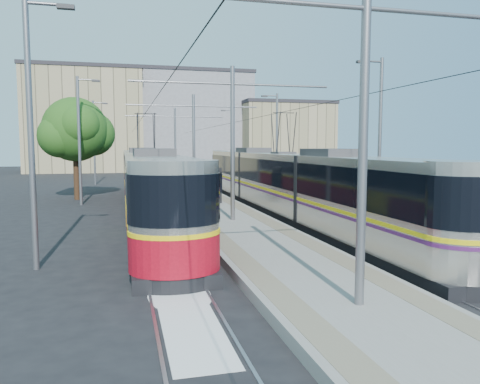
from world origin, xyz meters
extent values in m
plane|color=black|center=(0.00, 0.00, 0.00)|extent=(160.00, 160.00, 0.00)
cube|color=gray|center=(0.00, 17.00, 0.15)|extent=(4.00, 50.00, 0.30)
cube|color=gray|center=(-1.45, 17.00, 0.30)|extent=(0.70, 50.00, 0.01)
cube|color=gray|center=(1.45, 17.00, 0.30)|extent=(0.70, 50.00, 0.01)
cube|color=gray|center=(-4.32, 17.00, 0.01)|extent=(0.07, 70.00, 0.03)
cube|color=gray|center=(-2.88, 17.00, 0.01)|extent=(0.07, 70.00, 0.03)
cube|color=gray|center=(2.88, 17.00, 0.01)|extent=(0.07, 70.00, 0.03)
cube|color=gray|center=(4.32, 17.00, 0.01)|extent=(0.07, 70.00, 0.03)
cube|color=silver|center=(-3.60, -3.00, 0.01)|extent=(1.20, 5.00, 0.01)
cube|color=black|center=(-3.60, 13.80, 0.20)|extent=(2.30, 30.32, 0.40)
cube|color=#B0ABA1|center=(-3.60, 13.80, 1.85)|extent=(2.40, 28.72, 2.90)
cube|color=black|center=(-3.60, 13.80, 2.35)|extent=(2.43, 28.72, 1.30)
cube|color=yellow|center=(-3.60, 13.80, 1.45)|extent=(2.43, 28.72, 0.12)
cube|color=#A10919|center=(-3.60, 13.80, 0.95)|extent=(2.42, 28.72, 1.10)
cube|color=#2D2D30|center=(-3.60, 13.80, 3.45)|extent=(1.68, 3.00, 0.30)
cube|color=black|center=(3.60, 11.27, 0.20)|extent=(2.30, 30.04, 0.40)
cube|color=beige|center=(3.60, 11.27, 1.85)|extent=(2.40, 28.44, 2.90)
cube|color=black|center=(3.60, 11.27, 2.35)|extent=(2.43, 28.44, 1.30)
cube|color=#D5C10B|center=(3.60, 11.27, 1.45)|extent=(2.43, 28.44, 0.12)
cube|color=#46164F|center=(3.60, 11.27, 1.30)|extent=(2.43, 28.44, 0.10)
cube|color=#2D2D30|center=(3.60, 11.27, 3.45)|extent=(1.68, 3.00, 0.30)
cylinder|color=slate|center=(0.00, -4.00, 3.80)|extent=(0.20, 0.20, 7.00)
cylinder|color=slate|center=(0.00, -4.00, 6.50)|extent=(9.20, 0.10, 0.10)
cylinder|color=slate|center=(0.00, 8.00, 3.80)|extent=(0.20, 0.20, 7.00)
cylinder|color=slate|center=(0.00, 8.00, 6.50)|extent=(9.20, 0.10, 0.10)
cylinder|color=slate|center=(0.00, 20.00, 3.80)|extent=(0.20, 0.20, 7.00)
cylinder|color=slate|center=(0.00, 20.00, 6.50)|extent=(9.20, 0.10, 0.10)
cylinder|color=slate|center=(0.00, 32.00, 3.80)|extent=(0.20, 0.20, 7.00)
cylinder|color=slate|center=(0.00, 32.00, 6.50)|extent=(9.20, 0.10, 0.10)
cylinder|color=black|center=(-3.60, 17.00, 5.55)|extent=(0.02, 70.00, 0.02)
cylinder|color=black|center=(3.60, 17.00, 5.55)|extent=(0.02, 70.00, 0.02)
cylinder|color=slate|center=(-7.50, 2.00, 4.00)|extent=(0.18, 0.18, 8.00)
cube|color=#2D2D30|center=(-6.40, 2.00, 7.75)|extent=(0.50, 0.22, 0.12)
cylinder|color=slate|center=(-7.50, 18.00, 4.00)|extent=(0.18, 0.18, 8.00)
cube|color=#2D2D30|center=(-6.40, 18.00, 7.75)|extent=(0.50, 0.22, 0.12)
cylinder|color=slate|center=(-7.50, 34.00, 4.00)|extent=(0.18, 0.18, 8.00)
cube|color=#2D2D30|center=(-6.40, 34.00, 7.75)|extent=(0.50, 0.22, 0.12)
cylinder|color=slate|center=(7.50, 8.00, 4.00)|extent=(0.18, 0.18, 8.00)
cube|color=#2D2D30|center=(6.40, 8.00, 7.75)|extent=(0.50, 0.22, 0.12)
cylinder|color=slate|center=(7.50, 24.00, 4.00)|extent=(0.18, 0.18, 8.00)
cube|color=#2D2D30|center=(6.40, 24.00, 7.75)|extent=(0.50, 0.22, 0.12)
cylinder|color=slate|center=(7.50, 40.00, 4.00)|extent=(0.18, 0.18, 8.00)
cube|color=#2D2D30|center=(6.40, 40.00, 7.75)|extent=(0.50, 0.22, 0.12)
cube|color=black|center=(0.38, 14.63, 1.36)|extent=(0.89, 1.07, 2.12)
cube|color=black|center=(0.38, 14.63, 1.50)|extent=(0.94, 1.12, 1.11)
cylinder|color=#382314|center=(-8.02, 21.15, 1.46)|extent=(0.40, 0.40, 2.92)
sphere|color=#1C3F12|center=(-8.02, 21.15, 4.84)|extent=(4.38, 4.38, 4.38)
sphere|color=#1C3F12|center=(-6.93, 21.88, 4.57)|extent=(3.11, 3.11, 3.11)
cube|color=#9C8D6A|center=(-10.00, 60.00, 7.19)|extent=(16.00, 12.00, 14.37)
cube|color=#262328|center=(-10.00, 60.00, 14.62)|extent=(16.32, 12.24, 0.50)
cube|color=gray|center=(6.00, 64.00, 7.43)|extent=(18.00, 14.00, 14.87)
cube|color=#262328|center=(6.00, 64.00, 15.12)|extent=(18.36, 14.28, 0.50)
cube|color=#9C8D6A|center=(20.00, 58.00, 5.05)|extent=(14.00, 10.00, 10.11)
cube|color=#262328|center=(20.00, 58.00, 10.36)|extent=(14.28, 10.20, 0.50)
camera|label=1|loc=(-4.89, -12.91, 3.71)|focal=35.00mm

